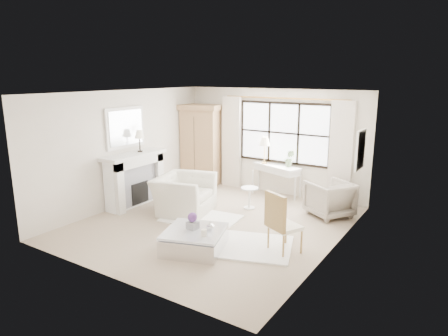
{
  "coord_description": "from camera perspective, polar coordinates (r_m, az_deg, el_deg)",
  "views": [
    {
      "loc": [
        4.45,
        -6.51,
        3.05
      ],
      "look_at": [
        0.13,
        0.2,
        1.17
      ],
      "focal_mm": 32.0,
      "sensor_mm": 36.0,
      "label": 1
    }
  ],
  "objects": [
    {
      "name": "rug_right",
      "position": [
        7.39,
        3.04,
        -11.01
      ],
      "size": [
        1.96,
        1.71,
        0.03
      ],
      "primitive_type": "cube",
      "rotation": [
        0.0,
        0.0,
        0.33
      ],
      "color": "white",
      "rests_on": "floor"
    },
    {
      "name": "wall_left",
      "position": [
        9.67,
        -13.9,
        2.76
      ],
      "size": [
        0.0,
        5.5,
        5.5
      ],
      "primitive_type": "plane",
      "rotation": [
        1.57,
        0.0,
        1.57
      ],
      "color": "beige",
      "rests_on": "ground"
    },
    {
      "name": "window_frame",
      "position": [
        10.22,
        8.5,
        4.97
      ],
      "size": [
        2.5,
        0.04,
        1.5
      ],
      "primitive_type": null,
      "color": "black",
      "rests_on": "wall_back"
    },
    {
      "name": "orchid_plant",
      "position": [
        10.02,
        9.36,
        1.37
      ],
      "size": [
        0.26,
        0.22,
        0.43
      ],
      "primitive_type": "imported",
      "rotation": [
        0.0,
        0.0,
        0.13
      ],
      "color": "#5B744D",
      "rests_on": "console_table"
    },
    {
      "name": "ceiling",
      "position": [
        7.89,
        -1.63,
        10.72
      ],
      "size": [
        5.5,
        5.5,
        0.0
      ],
      "primitive_type": "plane",
      "rotation": [
        3.14,
        0.0,
        0.0
      ],
      "color": "silver",
      "rests_on": "ground"
    },
    {
      "name": "art_frame",
      "position": [
        8.58,
        18.91,
        2.47
      ],
      "size": [
        0.04,
        0.62,
        0.82
      ],
      "primitive_type": "cube",
      "color": "white",
      "rests_on": "wall_right"
    },
    {
      "name": "wingback_chair",
      "position": [
        9.05,
        14.83,
        -4.27
      ],
      "size": [
        1.18,
        1.17,
        0.78
      ],
      "primitive_type": "imported",
      "rotation": [
        0.0,
        0.0,
        -2.15
      ],
      "color": "#A09587",
      "rests_on": "floor"
    },
    {
      "name": "coffee_vase",
      "position": [
        7.08,
        -1.98,
        -8.24
      ],
      "size": [
        0.14,
        0.14,
        0.15
      ],
      "primitive_type": "imported",
      "rotation": [
        0.0,
        0.0,
        -0.01
      ],
      "color": "silver",
      "rests_on": "coffee_table"
    },
    {
      "name": "armoire",
      "position": [
        11.15,
        -3.33,
        3.38
      ],
      "size": [
        1.23,
        0.9,
        2.24
      ],
      "rotation": [
        0.0,
        0.0,
        0.19
      ],
      "color": "tan",
      "rests_on": "floor"
    },
    {
      "name": "side_table",
      "position": [
        9.26,
        3.65,
        -3.85
      ],
      "size": [
        0.4,
        0.4,
        0.51
      ],
      "color": "white",
      "rests_on": "floor"
    },
    {
      "name": "curtain_rod",
      "position": [
        10.09,
        8.55,
        9.83
      ],
      "size": [
        3.3,
        0.04,
        0.04
      ],
      "primitive_type": "cylinder",
      "rotation": [
        0.0,
        1.57,
        0.0
      ],
      "color": "#BC8641",
      "rests_on": "wall_back"
    },
    {
      "name": "wall_back",
      "position": [
        10.41,
        7.02,
        3.78
      ],
      "size": [
        5.0,
        0.0,
        5.0
      ],
      "primitive_type": "plane",
      "rotation": [
        1.57,
        0.0,
        0.0
      ],
      "color": "white",
      "rests_on": "ground"
    },
    {
      "name": "mirror_glass",
      "position": [
        9.56,
        -13.81,
        5.61
      ],
      "size": [
        0.02,
        1.0,
        0.8
      ],
      "primitive_type": "cube",
      "color": "silver",
      "rests_on": "wall_left"
    },
    {
      "name": "wall_right",
      "position": [
        7.0,
        15.59,
        -1.29
      ],
      "size": [
        0.0,
        5.5,
        5.5
      ],
      "primitive_type": "plane",
      "rotation": [
        1.57,
        0.0,
        -1.57
      ],
      "color": "beige",
      "rests_on": "ground"
    },
    {
      "name": "mirror_frame",
      "position": [
        9.58,
        -13.94,
        5.62
      ],
      "size": [
        0.05,
        1.15,
        0.95
      ],
      "primitive_type": "cube",
      "color": "silver",
      "rests_on": "wall_left"
    },
    {
      "name": "mantel_lamp",
      "position": [
        9.57,
        -12.0,
        4.59
      ],
      "size": [
        0.22,
        0.22,
        0.51
      ],
      "color": "black",
      "rests_on": "fireplace"
    },
    {
      "name": "pillar_candle",
      "position": [
        6.83,
        -2.87,
        -9.24
      ],
      "size": [
        0.09,
        0.09,
        0.12
      ],
      "primitive_type": "cylinder",
      "color": "silver",
      "rests_on": "coffee_table"
    },
    {
      "name": "console_table",
      "position": [
        10.31,
        7.46,
        -1.74
      ],
      "size": [
        1.38,
        0.86,
        0.8
      ],
      "rotation": [
        0.0,
        0.0,
        -0.34
      ],
      "color": "silver",
      "rests_on": "floor"
    },
    {
      "name": "planter_box",
      "position": [
        7.15,
        -4.5,
        -8.15
      ],
      "size": [
        0.19,
        0.19,
        0.13
      ],
      "primitive_type": "cube",
      "rotation": [
        0.0,
        0.0,
        -0.06
      ],
      "color": "gray",
      "rests_on": "coffee_table"
    },
    {
      "name": "french_chair",
      "position": [
        7.14,
        8.52,
        -9.46
      ],
      "size": [
        0.65,
        0.65,
        1.08
      ],
      "rotation": [
        0.0,
        0.0,
        2.68
      ],
      "color": "#AB8447",
      "rests_on": "floor"
    },
    {
      "name": "art_canvas",
      "position": [
        8.58,
        18.78,
        2.49
      ],
      "size": [
        0.01,
        0.52,
        0.72
      ],
      "primitive_type": "cube",
      "color": "beige",
      "rests_on": "wall_right"
    },
    {
      "name": "coffee_table",
      "position": [
        7.19,
        -4.23,
        -10.28
      ],
      "size": [
        1.27,
        1.27,
        0.38
      ],
      "rotation": [
        0.0,
        0.0,
        0.32
      ],
      "color": "silver",
      "rests_on": "floor"
    },
    {
      "name": "fireplace",
      "position": [
        9.66,
        -12.74,
        -1.46
      ],
      "size": [
        0.58,
        1.66,
        1.26
      ],
      "color": "silver",
      "rests_on": "ground"
    },
    {
      "name": "club_armchair",
      "position": [
        9.01,
        -5.74,
        -3.77
      ],
      "size": [
        1.39,
        1.52,
        0.84
      ],
      "primitive_type": "imported",
      "rotation": [
        0.0,
        0.0,
        1.8
      ],
      "color": "beige",
      "rests_on": "floor"
    },
    {
      "name": "curtain_right",
      "position": [
        9.71,
        16.34,
        1.95
      ],
      "size": [
        0.55,
        0.1,
        2.47
      ],
      "primitive_type": "cube",
      "color": "silver",
      "rests_on": "ground"
    },
    {
      "name": "rug_left",
      "position": [
        8.7,
        -3.25,
        -7.19
      ],
      "size": [
        1.68,
        1.28,
        0.03
      ],
      "primitive_type": "cube",
      "rotation": [
        0.0,
        0.0,
        0.12
      ],
      "color": "white",
      "rests_on": "floor"
    },
    {
      "name": "curtain_left",
      "position": [
        10.91,
        1.09,
        3.7
      ],
      "size": [
        0.55,
        0.1,
        2.47
      ],
      "primitive_type": "cube",
      "color": "silver",
      "rests_on": "ground"
    },
    {
      "name": "console_lamp",
      "position": [
        10.26,
        5.84,
        3.7
      ],
      "size": [
        0.28,
        0.28,
        0.69
      ],
      "color": "#C49344",
      "rests_on": "console_table"
    },
    {
      "name": "planter_flowers",
      "position": [
        7.09,
        -4.52,
        -7.02
      ],
      "size": [
        0.17,
        0.17,
        0.17
      ],
      "primitive_type": "sphere",
      "color": "#5D317C",
      "rests_on": "planter_box"
    },
    {
      "name": "window_pane",
      "position": [
        10.23,
        8.52,
        4.98
      ],
      "size": [
        2.4,
        0.02,
        1.5
      ],
      "primitive_type": "cube",
      "color": "white",
      "rests_on": "wall_back"
    },
    {
      "name": "floor",
      "position": [
        8.46,
        -1.51,
        -7.88
      ],
      "size": [
        5.5,
        5.5,
        0.0
      ],
      "primitive_type": "plane",
      "color": "tan",
      "rests_on": "ground"
    },
    {
      "name": "wall_front",
      "position": [
        6.07,
        -16.39,
        -3.56
      ],
      "size": [
        5.0,
        0.0,
        5.0
      ],
      "primitive_type": "plane",
      "rotation": [
        -1.57,
        0.0,
        0.0
      ],
      "color": "beige",
      "rests_on": "ground"
    }
  ]
}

